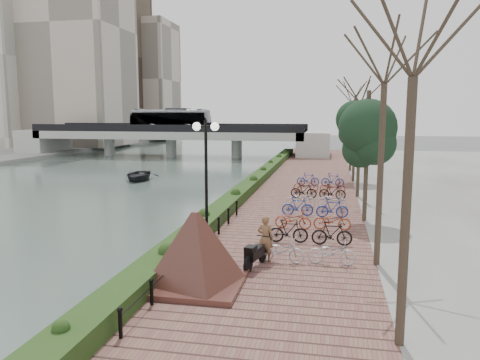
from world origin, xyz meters
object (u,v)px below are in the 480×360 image
(boat, at_px, (138,175))
(granite_monument, at_px, (196,249))
(pedestrian, at_px, (265,238))
(lamppost, at_px, (206,159))
(motorcycle, at_px, (256,253))

(boat, bearing_deg, granite_monument, -73.82)
(pedestrian, distance_m, boat, 26.05)
(pedestrian, relative_size, boat, 0.40)
(lamppost, height_order, boat, lamppost)
(granite_monument, relative_size, lamppost, 0.84)
(lamppost, bearing_deg, motorcycle, -29.28)
(boat, bearing_deg, pedestrian, -67.38)
(pedestrian, bearing_deg, lamppost, 2.14)
(granite_monument, height_order, motorcycle, granite_monument)
(lamppost, xyz_separation_m, pedestrian, (2.33, -0.39, -2.84))
(lamppost, height_order, motorcycle, lamppost)
(granite_monument, distance_m, lamppost, 4.19)
(granite_monument, relative_size, boat, 1.01)
(motorcycle, bearing_deg, lamppost, 164.35)
(granite_monument, xyz_separation_m, lamppost, (-0.55, 3.32, 2.49))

